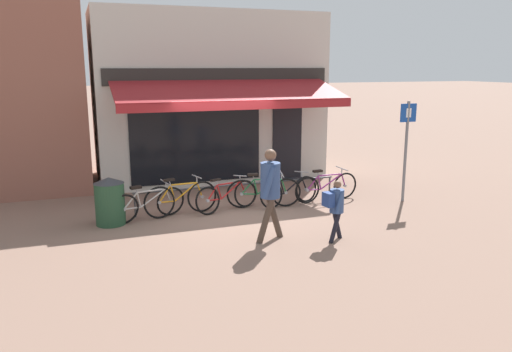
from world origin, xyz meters
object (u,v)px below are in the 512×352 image
Objects in this scene: bicycle_orange at (181,198)px; bicycle_black at (289,191)px; pedestrian_adult at (270,185)px; parking_sign at (406,141)px; bicycle_purple at (326,187)px; bicycle_green at (264,192)px; bicycle_red at (227,196)px; litter_bin at (110,201)px; pedestrian_child at (335,204)px; bicycle_silver at (148,204)px.

bicycle_orange reaches higher than bicycle_black.
bicycle_black is 2.64m from pedestrian_adult.
parking_sign is at bearing -27.22° from bicycle_black.
bicycle_purple is 3.26m from pedestrian_adult.
bicycle_green is at bearing 176.40° from bicycle_purple.
bicycle_red is 0.95× the size of bicycle_green.
bicycle_red is at bearing 163.85° from bicycle_black.
litter_bin is (-2.81, 2.06, -0.58)m from pedestrian_adult.
litter_bin is (-3.49, -0.06, 0.13)m from bicycle_green.
pedestrian_adult reaches higher than litter_bin.
bicycle_purple is 1.49× the size of pedestrian_child.
litter_bin reaches higher than bicycle_red.
bicycle_black is (2.62, -0.06, -0.04)m from bicycle_orange.
litter_bin reaches higher than bicycle_purple.
pedestrian_adult reaches higher than bicycle_orange.
pedestrian_adult is at bearing -95.05° from bicycle_green.
bicycle_orange is at bearing 164.57° from bicycle_black.
bicycle_green reaches higher than bicycle_silver.
parking_sign is at bearing -21.78° from bicycle_silver.
bicycle_black is at bearing -20.14° from bicycle_red.
litter_bin is 0.41× the size of parking_sign.
litter_bin is (-0.78, -0.02, 0.15)m from bicycle_silver.
bicycle_silver reaches higher than bicycle_purple.
pedestrian_adult is at bearing -62.03° from bicycle_silver.
bicycle_red is 1.55m from bicycle_black.
pedestrian_adult is 1.29m from pedestrian_child.
parking_sign is (3.47, -0.62, 1.13)m from bicycle_green.
bicycle_red is (1.07, -0.00, -0.04)m from bicycle_orange.
pedestrian_adult reaches higher than bicycle_green.
pedestrian_child reaches higher than litter_bin.
pedestrian_adult is (-2.35, -2.14, 0.73)m from bicycle_purple.
litter_bin is at bearing 175.39° from parking_sign.
bicycle_silver is 1.00× the size of bicycle_orange.
pedestrian_child is 0.48× the size of parking_sign.
bicycle_silver is 6.32m from parking_sign.
parking_sign reaches higher than bicycle_silver.
bicycle_red is 1.39× the size of pedestrian_child.
bicycle_green is at bearing 169.93° from parking_sign.
bicycle_orange is at bearing 123.41° from pedestrian_child.
bicycle_red is at bearing 170.79° from parking_sign.
bicycle_silver is 4.09m from pedestrian_child.
bicycle_red is 2.55m from bicycle_purple.
bicycle_purple is at bearing 45.27° from pedestrian_adult.
bicycle_black is 0.95× the size of bicycle_purple.
pedestrian_child is at bearing -119.19° from bicycle_purple.
litter_bin is (-1.54, -0.15, 0.12)m from bicycle_orange.
bicycle_purple is 1.74× the size of litter_bin.
pedestrian_child is at bearing -32.67° from litter_bin.
bicycle_green reaches higher than bicycle_orange.
pedestrian_child is 3.68m from parking_sign.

